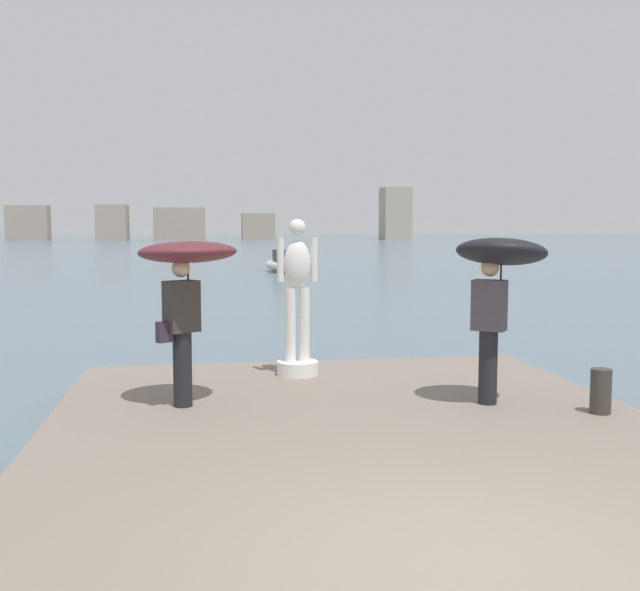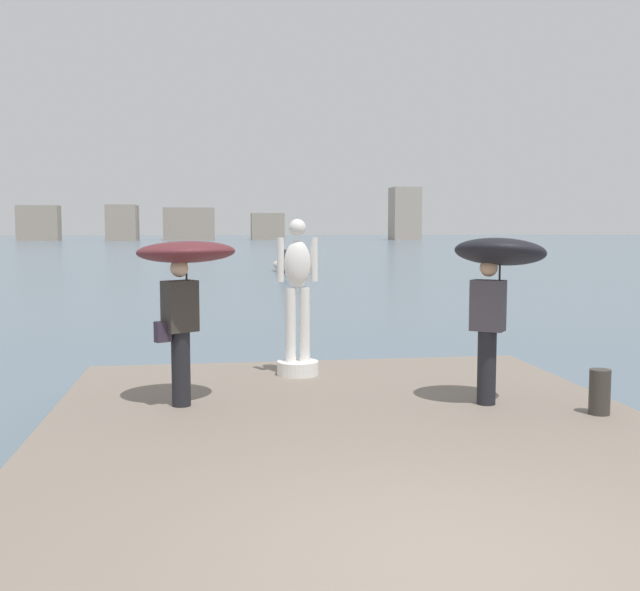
% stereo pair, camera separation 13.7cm
% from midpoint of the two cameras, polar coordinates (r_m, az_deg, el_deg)
% --- Properties ---
extents(ground_plane, '(400.00, 400.00, 0.00)m').
position_cam_midpoint_polar(ground_plane, '(44.51, -6.32, 1.96)').
color(ground_plane, slate).
extents(pier, '(6.68, 10.15, 0.40)m').
position_cam_midpoint_polar(pier, '(7.06, 5.16, -13.79)').
color(pier, slate).
rests_on(pier, ground).
extents(statue_white_figure, '(0.59, 0.59, 2.21)m').
position_cam_midpoint_polar(statue_white_figure, '(10.60, -1.34, -1.07)').
color(statue_white_figure, white).
rests_on(statue_white_figure, pier).
extents(onlooker_left, '(1.59, 1.60, 1.96)m').
position_cam_midpoint_polar(onlooker_left, '(8.89, -9.84, 1.86)').
color(onlooker_left, black).
rests_on(onlooker_left, pier).
extents(onlooker_right, '(1.50, 1.50, 2.03)m').
position_cam_midpoint_polar(onlooker_right, '(9.01, 13.75, 1.89)').
color(onlooker_right, black).
rests_on(onlooker_right, pier).
extents(mooring_bollard, '(0.23, 0.23, 0.51)m').
position_cam_midpoint_polar(mooring_bollard, '(9.06, 20.91, -6.86)').
color(mooring_bollard, '#38332D').
rests_on(mooring_bollard, pier).
extents(boat_mid, '(2.50, 4.73, 1.27)m').
position_cam_midpoint_polar(boat_mid, '(41.91, -2.14, 2.40)').
color(boat_mid, silver).
rests_on(boat_mid, ground).
extents(distant_skyline, '(77.95, 13.36, 10.56)m').
position_cam_midpoint_polar(distant_skyline, '(149.54, -7.77, 5.61)').
color(distant_skyline, gray).
rests_on(distant_skyline, ground).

